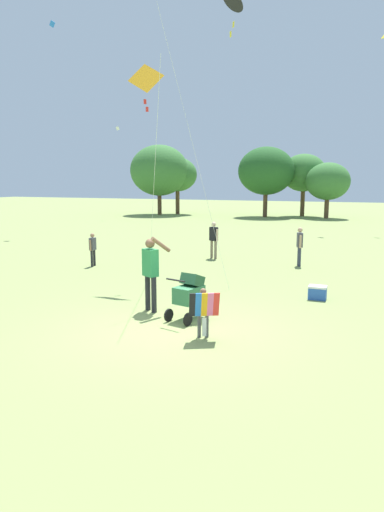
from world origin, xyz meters
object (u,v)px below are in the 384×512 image
person_adult_flyer (151,268)px  kite_green_novelty (232,5)px  child_with_butterfly_kite (203,308)px  person_red_shirt (214,237)px  person_sitting_far (93,247)px  person_couple_left (300,243)px  stroller (189,292)px  kite_adult_black (146,84)px  cooler_box (317,292)px

person_adult_flyer → kite_green_novelty: size_ratio=0.23×
child_with_butterfly_kite → person_red_shirt: size_ratio=0.68×
person_sitting_far → person_couple_left: bearing=22.1°
stroller → kite_adult_black: size_ratio=0.18×
kite_green_novelty → person_sitting_far: (-5.52, 1.59, -6.71)m
stroller → kite_adult_black: kite_adult_black is taller
stroller → person_sitting_far: (-5.55, 4.57, 0.09)m
person_red_shirt → person_sitting_far: bearing=-138.0°
child_with_butterfly_kite → cooler_box: bearing=66.1°
person_couple_left → person_red_shirt: bearing=174.1°
kite_adult_black → person_sitting_far: (-2.91, 1.33, -5.04)m
person_adult_flyer → child_with_butterfly_kite: bearing=-35.8°
stroller → cooler_box: 3.72m
child_with_butterfly_kite → person_couple_left: (0.54, 8.35, 0.22)m
child_with_butterfly_kite → kite_adult_black: (-3.35, 4.26, 5.14)m
person_couple_left → cooler_box: size_ratio=3.08×
kite_adult_black → child_with_butterfly_kite: bearing=-51.8°
person_adult_flyer → person_couple_left: person_adult_flyer is taller
stroller → person_couple_left: person_couple_left is taller
person_adult_flyer → person_red_shirt: person_adult_flyer is taller
kite_green_novelty → child_with_butterfly_kite: bearing=-79.5°
child_with_butterfly_kite → kite_green_novelty: kite_green_novelty is taller
child_with_butterfly_kite → cooler_box: size_ratio=2.18×
stroller → kite_green_novelty: kite_green_novelty is taller
child_with_butterfly_kite → cooler_box: 4.21m
kite_adult_black → person_red_shirt: 6.62m
person_sitting_far → cooler_box: size_ratio=2.63×
person_adult_flyer → person_couple_left: bearing=72.0°
person_adult_flyer → kite_green_novelty: (1.03, 2.73, 6.38)m
kite_adult_black → person_couple_left: kite_adult_black is taller
person_sitting_far → person_couple_left: (6.80, 2.76, 0.12)m
person_adult_flyer → person_couple_left: size_ratio=1.29×
stroller → cooler_box: bearing=49.3°
person_adult_flyer → person_red_shirt: 7.50m
kite_adult_black → person_sitting_far: kite_adult_black is taller
kite_adult_black → person_sitting_far: bearing=155.4°
person_couple_left → kite_green_novelty: bearing=-106.4°
stroller → cooler_box: (2.41, 2.80, -0.43)m
person_red_shirt → person_sitting_far: person_red_shirt is taller
person_adult_flyer → person_red_shirt: bearing=98.0°
person_adult_flyer → person_couple_left: 7.45m
child_with_butterfly_kite → person_red_shirt: 9.15m
person_couple_left → cooler_box: 4.71m
kite_green_novelty → person_sitting_far: kite_green_novelty is taller
person_adult_flyer → kite_adult_black: bearing=117.9°
person_sitting_far → kite_adult_black: bearing=-24.6°
kite_adult_black → person_red_shirt: kite_adult_black is taller
person_red_shirt → kite_adult_black: bearing=-97.0°
person_adult_flyer → stroller: (1.06, -0.24, -0.42)m
person_red_shirt → kite_green_novelty: bearing=-66.2°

